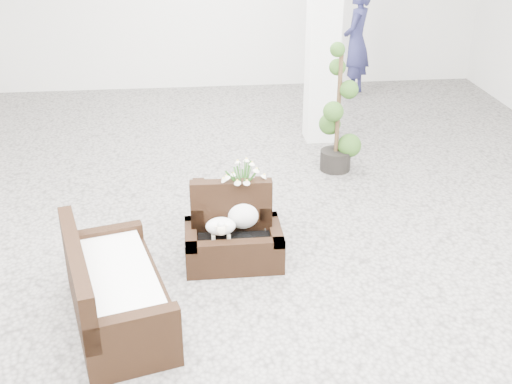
{
  "coord_description": "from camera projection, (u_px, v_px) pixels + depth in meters",
  "views": [
    {
      "loc": [
        -0.57,
        -5.44,
        3.24
      ],
      "look_at": [
        0.0,
        -0.1,
        0.62
      ],
      "focal_mm": 44.52,
      "sensor_mm": 36.0,
      "label": 1
    }
  ],
  "objects": [
    {
      "name": "column",
      "position": [
        324.0,
        11.0,
        8.18
      ],
      "size": [
        0.4,
        0.4,
        3.5
      ],
      "primitive_type": "cube",
      "color": "white",
      "rests_on": "ground"
    },
    {
      "name": "tealight",
      "position": [
        265.0,
        228.0,
        5.95
      ],
      "size": [
        0.04,
        0.04,
        0.03
      ],
      "primitive_type": "cylinder",
      "color": "white",
      "rests_on": "coffee_table"
    },
    {
      "name": "sheep_figurine",
      "position": [
        221.0,
        228.0,
        5.76
      ],
      "size": [
        0.28,
        0.23,
        0.21
      ],
      "primitive_type": "ellipsoid",
      "color": "white",
      "rests_on": "coffee_table"
    },
    {
      "name": "loveseat",
      "position": [
        117.0,
        282.0,
        5.05
      ],
      "size": [
        1.03,
        1.56,
        0.77
      ],
      "primitive_type": "cube",
      "rotation": [
        0.0,
        0.0,
        1.83
      ],
      "color": "black",
      "rests_on": "ground"
    },
    {
      "name": "coffee_table",
      "position": [
        234.0,
        246.0,
        5.97
      ],
      "size": [
        0.9,
        0.6,
        0.31
      ],
      "primitive_type": "cube",
      "color": "black",
      "rests_on": "ground"
    },
    {
      "name": "shopper",
      "position": [
        356.0,
        42.0,
        10.43
      ],
      "size": [
        0.7,
        0.78,
        1.78
      ],
      "primitive_type": "imported",
      "rotation": [
        0.0,
        0.0,
        -2.1
      ],
      "color": "navy",
      "rests_on": "ground"
    },
    {
      "name": "ground",
      "position": [
        255.0,
        243.0,
        6.33
      ],
      "size": [
        11.0,
        11.0,
        0.0
      ],
      "primitive_type": "plane",
      "color": "gray",
      "rests_on": "ground"
    },
    {
      "name": "armchair",
      "position": [
        231.0,
        205.0,
        6.2
      ],
      "size": [
        0.78,
        0.75,
        0.8
      ],
      "primitive_type": "cube",
      "rotation": [
        0.0,
        0.0,
        3.1
      ],
      "color": "black",
      "rests_on": "ground"
    },
    {
      "name": "planter_narcissus",
      "position": [
        243.0,
        188.0,
        5.83
      ],
      "size": [
        0.44,
        0.44,
        0.8
      ],
      "primitive_type": null,
      "color": "white",
      "rests_on": "coffee_table"
    },
    {
      "name": "topiary",
      "position": [
        338.0,
        109.0,
        7.62
      ],
      "size": [
        0.42,
        0.42,
        1.58
      ],
      "primitive_type": null,
      "color": "#274817",
      "rests_on": "ground"
    }
  ]
}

